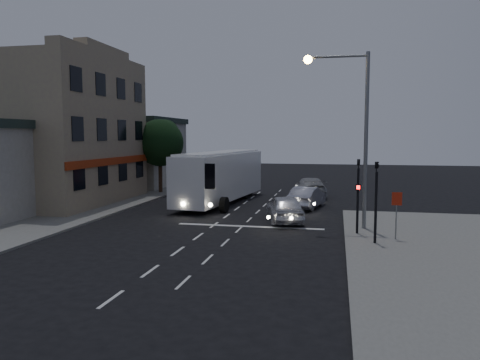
% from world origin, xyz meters
% --- Properties ---
extents(ground, '(120.00, 120.00, 0.00)m').
position_xyz_m(ground, '(0.00, 0.00, 0.00)').
color(ground, black).
extents(sidewalk_far, '(12.00, 50.00, 0.12)m').
position_xyz_m(sidewalk_far, '(-13.00, 8.00, 0.06)').
color(sidewalk_far, slate).
rests_on(sidewalk_far, ground).
extents(road_markings, '(8.00, 30.55, 0.01)m').
position_xyz_m(road_markings, '(1.29, 3.31, 0.00)').
color(road_markings, silver).
rests_on(road_markings, ground).
extents(tour_bus, '(3.97, 12.46, 3.75)m').
position_xyz_m(tour_bus, '(-1.72, 10.46, 2.03)').
color(tour_bus, silver).
rests_on(tour_bus, ground).
extents(car_suv, '(2.88, 4.87, 1.55)m').
position_xyz_m(car_suv, '(3.70, 3.80, 0.78)').
color(car_suv, silver).
rests_on(car_suv, ground).
extents(car_sedan_a, '(2.43, 4.69, 1.47)m').
position_xyz_m(car_sedan_a, '(4.62, 9.20, 0.74)').
color(car_sedan_a, '#A9AAB8').
rests_on(car_sedan_a, ground).
extents(car_sedan_b, '(3.12, 5.58, 1.53)m').
position_xyz_m(car_sedan_b, '(4.47, 15.58, 0.76)').
color(car_sedan_b, '#9C9C9C').
rests_on(car_sedan_b, ground).
extents(traffic_signal_main, '(0.25, 0.35, 4.10)m').
position_xyz_m(traffic_signal_main, '(7.60, 0.78, 2.42)').
color(traffic_signal_main, black).
rests_on(traffic_signal_main, sidewalk_near).
extents(traffic_signal_side, '(0.18, 0.15, 4.10)m').
position_xyz_m(traffic_signal_side, '(8.30, -1.20, 2.42)').
color(traffic_signal_side, black).
rests_on(traffic_signal_side, sidewalk_near).
extents(regulatory_sign, '(0.45, 0.12, 2.20)m').
position_xyz_m(regulatory_sign, '(9.30, -0.24, 1.60)').
color(regulatory_sign, slate).
rests_on(regulatory_sign, sidewalk_near).
extents(streetlight, '(3.32, 0.44, 9.00)m').
position_xyz_m(streetlight, '(7.34, 2.20, 5.73)').
color(streetlight, slate).
rests_on(streetlight, sidewalk_near).
extents(main_building, '(10.12, 12.00, 11.00)m').
position_xyz_m(main_building, '(-13.96, 8.00, 5.16)').
color(main_building, gray).
rests_on(main_building, sidewalk_far).
extents(low_building_north, '(9.40, 9.40, 6.50)m').
position_xyz_m(low_building_north, '(-13.50, 20.00, 3.39)').
color(low_building_north, gray).
rests_on(low_building_north, sidewalk_far).
extents(street_tree, '(4.00, 4.00, 6.20)m').
position_xyz_m(street_tree, '(-8.21, 15.02, 4.50)').
color(street_tree, black).
rests_on(street_tree, sidewalk_far).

